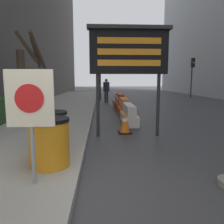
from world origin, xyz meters
TOP-DOWN VIEW (x-y plane):
  - ground_plane at (0.00, 0.00)m, footprint 120.00×120.00m
  - bare_tree at (-3.14, 7.45)m, footprint 1.19×1.81m
  - barrel_drum_foreground at (-0.54, 0.72)m, footprint 0.72×0.72m
  - barrel_drum_middle at (-0.71, 1.57)m, footprint 0.72×0.72m
  - warning_sign at (-0.62, 0.03)m, footprint 0.67×0.08m
  - message_board at (1.18, 3.35)m, footprint 2.37×0.36m
  - jersey_barrier_white at (1.46, 5.33)m, footprint 0.53×1.89m
  - jersey_barrier_orange_near at (1.46, 7.26)m, footprint 0.51×1.61m
  - jersey_barrier_red_striped at (1.46, 9.33)m, footprint 0.52×1.88m
  - jersey_barrier_cream at (1.46, 11.33)m, footprint 0.56×1.67m
  - traffic_cone_near at (1.13, 3.72)m, footprint 0.42×0.42m
  - traffic_light_near_curb at (0.33, 15.27)m, footprint 0.28×0.44m
  - traffic_light_far_side at (8.98, 17.33)m, footprint 0.28×0.45m
  - pedestrian_worker at (0.79, 13.44)m, footprint 0.46×0.55m

SIDE VIEW (x-z plane):
  - ground_plane at x=0.00m, z-range 0.00..0.00m
  - jersey_barrier_white at x=1.46m, z-range -0.04..0.71m
  - jersey_barrier_cream at x=1.46m, z-range -0.05..0.77m
  - traffic_cone_near at x=1.13m, z-range -0.01..0.74m
  - jersey_barrier_orange_near at x=1.46m, z-range -0.05..0.78m
  - jersey_barrier_red_striped at x=1.46m, z-range -0.06..0.87m
  - barrel_drum_foreground at x=-0.54m, z-range 0.16..1.02m
  - barrel_drum_middle at x=-0.71m, z-range 0.16..1.02m
  - pedestrian_worker at x=0.79m, z-range 0.16..1.96m
  - warning_sign at x=-0.62m, z-range 0.48..2.14m
  - bare_tree at x=-3.14m, z-range 0.17..3.83m
  - message_board at x=1.18m, z-range 0.87..4.05m
  - traffic_light_near_curb at x=0.33m, z-range 0.82..4.45m
  - traffic_light_far_side at x=8.98m, z-range 0.85..4.58m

